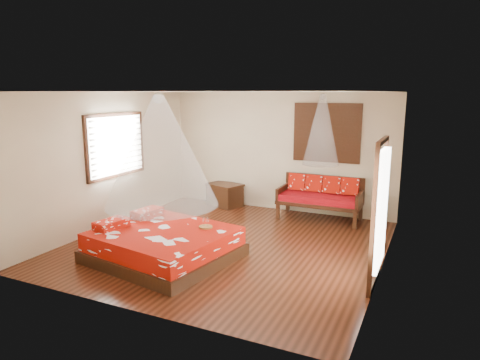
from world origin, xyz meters
name	(u,v)px	position (x,y,z in m)	size (l,w,h in m)	color
room	(227,171)	(0.00, 0.00, 1.40)	(5.54, 5.54, 2.84)	black
bed	(163,244)	(-0.69, -1.08, 0.25)	(2.48, 2.31, 0.65)	black
daybed	(321,196)	(1.13, 2.38, 0.52)	(1.82, 0.81, 0.95)	black
storage_chest	(225,195)	(-1.31, 2.45, 0.28)	(0.97, 0.82, 0.56)	black
shutter_panel	(327,133)	(1.13, 2.72, 1.90)	(1.52, 0.06, 1.32)	black
window_left	(116,145)	(-2.71, 0.20, 1.70)	(0.10, 1.74, 1.34)	black
glazed_door	(378,214)	(2.72, -0.60, 1.07)	(0.08, 1.02, 2.16)	black
wine_tray	(206,225)	(-0.09, -0.66, 0.55)	(0.24, 0.24, 0.19)	brown
mosquito_net_main	(161,151)	(-0.67, -1.08, 1.85)	(1.88, 1.88, 1.80)	white
mosquito_net_daybed	(322,130)	(1.13, 2.25, 2.00)	(0.78, 0.78, 1.50)	white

